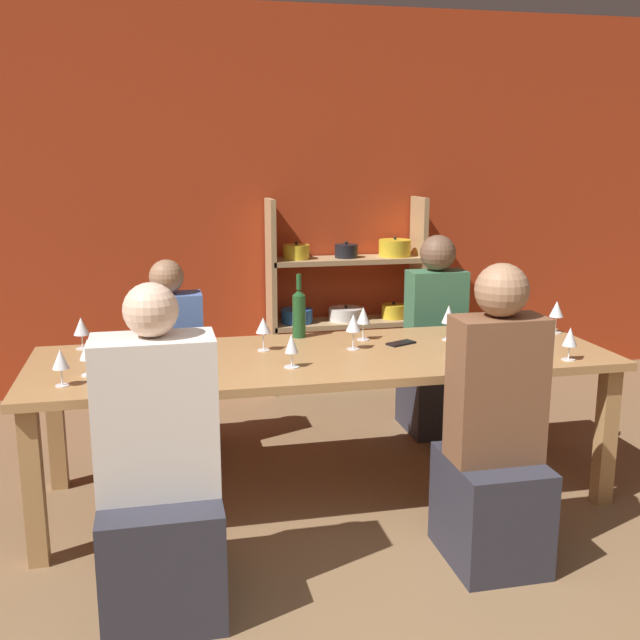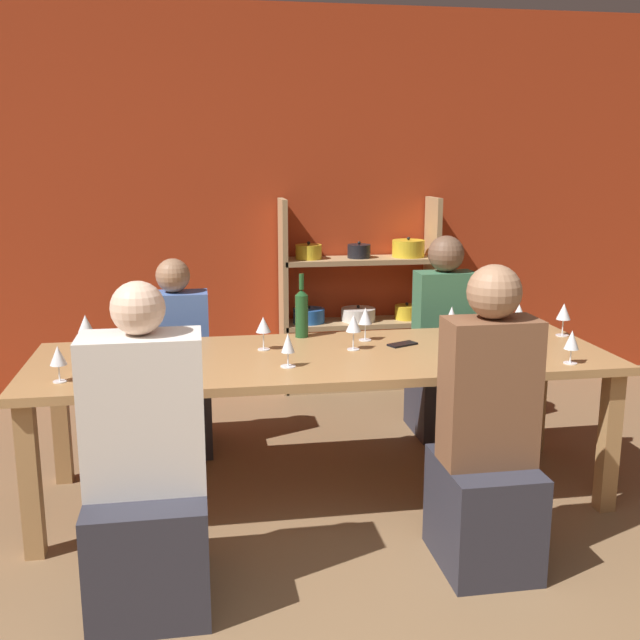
# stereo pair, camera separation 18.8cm
# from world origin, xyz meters

# --- Properties ---
(wall_back_red) EXTENTS (8.80, 0.06, 2.70)m
(wall_back_red) POSITION_xyz_m (0.00, 3.83, 1.35)
(wall_back_red) COLOR #B23819
(wall_back_red) RESTS_ON ground_plane
(shelf_unit) EXTENTS (1.13, 0.30, 1.38)m
(shelf_unit) POSITION_xyz_m (0.66, 3.63, 0.57)
(shelf_unit) COLOR tan
(shelf_unit) RESTS_ON ground_plane
(dining_table) EXTENTS (2.78, 0.92, 0.73)m
(dining_table) POSITION_xyz_m (0.10, 1.87, 0.66)
(dining_table) COLOR #AD7F4C
(dining_table) RESTS_ON ground_plane
(wine_bottle_green) EXTENTS (0.07, 0.07, 0.34)m
(wine_bottle_green) POSITION_xyz_m (0.05, 2.25, 0.87)
(wine_bottle_green) COLOR #1E4C23
(wine_bottle_green) RESTS_ON dining_table
(wine_glass_white_a) EXTENTS (0.07, 0.07, 0.19)m
(wine_glass_white_a) POSITION_xyz_m (0.79, 2.02, 0.86)
(wine_glass_white_a) COLOR white
(wine_glass_white_a) RESTS_ON dining_table
(wine_glass_red_a) EXTENTS (0.07, 0.07, 0.16)m
(wine_glass_red_a) POSITION_xyz_m (-0.10, 1.69, 0.84)
(wine_glass_red_a) COLOR white
(wine_glass_red_a) RESTS_ON dining_table
(wine_glass_white_b) EXTENTS (0.07, 0.07, 0.16)m
(wine_glass_white_b) POSITION_xyz_m (0.68, 1.69, 0.85)
(wine_glass_white_b) COLOR white
(wine_glass_white_b) RESTS_ON dining_table
(wine_glass_white_c) EXTENTS (0.08, 0.08, 0.16)m
(wine_glass_white_c) POSITION_xyz_m (-0.99, 1.75, 0.84)
(wine_glass_white_c) COLOR white
(wine_glass_white_c) RESTS_ON dining_table
(wine_glass_white_d) EXTENTS (0.07, 0.07, 0.18)m
(wine_glass_white_d) POSITION_xyz_m (0.36, 2.12, 0.86)
(wine_glass_white_d) COLOR white
(wine_glass_white_d) RESTS_ON dining_table
(wine_glass_red_b) EXTENTS (0.08, 0.08, 0.18)m
(wine_glass_red_b) POSITION_xyz_m (0.26, 1.94, 0.86)
(wine_glass_red_b) COLOR white
(wine_glass_red_b) RESTS_ON dining_table
(wine_glass_empty_a) EXTENTS (0.07, 0.07, 0.16)m
(wine_glass_empty_a) POSITION_xyz_m (-1.09, 1.61, 0.84)
(wine_glass_empty_a) COLOR white
(wine_glass_empty_a) RESTS_ON dining_table
(wine_glass_white_e) EXTENTS (0.07, 0.07, 0.14)m
(wine_glass_white_e) POSITION_xyz_m (1.25, 2.21, 0.83)
(wine_glass_white_e) COLOR white
(wine_glass_white_e) RESTS_ON dining_table
(wine_glass_red_c) EXTENTS (0.07, 0.07, 0.16)m
(wine_glass_red_c) POSITION_xyz_m (1.20, 1.52, 0.84)
(wine_glass_red_c) COLOR white
(wine_glass_red_c) RESTS_ON dining_table
(wine_glass_empty_b) EXTENTS (0.08, 0.08, 0.16)m
(wine_glass_empty_b) POSITION_xyz_m (-1.06, 2.24, 0.84)
(wine_glass_empty_b) COLOR white
(wine_glass_empty_b) RESTS_ON dining_table
(wine_glass_white_f) EXTENTS (0.08, 0.08, 0.18)m
(wine_glass_white_f) POSITION_xyz_m (1.43, 2.04, 0.86)
(wine_glass_white_f) COLOR white
(wine_glass_white_f) RESTS_ON dining_table
(wine_glass_empty_c) EXTENTS (0.07, 0.07, 0.17)m
(wine_glass_empty_c) POSITION_xyz_m (-0.18, 2.01, 0.85)
(wine_glass_empty_c) COLOR white
(wine_glass_empty_c) RESTS_ON dining_table
(cell_phone) EXTENTS (0.17, 0.13, 0.01)m
(cell_phone) POSITION_xyz_m (0.53, 1.98, 0.74)
(cell_phone) COLOR black
(cell_phone) RESTS_ON dining_table
(person_near_a) EXTENTS (0.37, 0.46, 1.26)m
(person_near_a) POSITION_xyz_m (0.64, 1.12, 0.47)
(person_near_a) COLOR #2D2D38
(person_near_a) RESTS_ON ground_plane
(person_far_a) EXTENTS (0.38, 0.47, 1.11)m
(person_far_a) POSITION_xyz_m (-0.63, 2.63, 0.41)
(person_far_a) COLOR #2D2D38
(person_far_a) RESTS_ON ground_plane
(person_near_b) EXTENTS (0.44, 0.55, 1.24)m
(person_near_b) POSITION_xyz_m (-0.71, 1.09, 0.45)
(person_near_b) COLOR #2D2D38
(person_near_b) RESTS_ON ground_plane
(person_far_b) EXTENTS (0.34, 0.43, 1.22)m
(person_far_b) POSITION_xyz_m (0.96, 2.63, 0.46)
(person_far_b) COLOR #2D2D38
(person_far_b) RESTS_ON ground_plane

